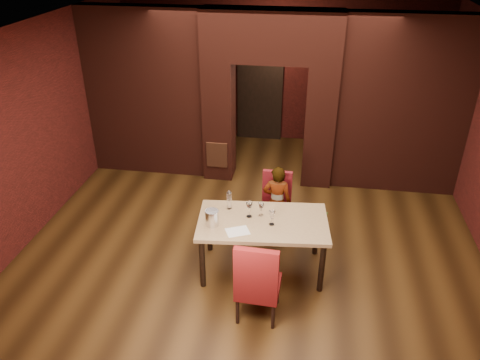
# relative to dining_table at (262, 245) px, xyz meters

# --- Properties ---
(floor) EXTENTS (8.00, 8.00, 0.00)m
(floor) POSITION_rel_dining_table_xyz_m (-0.22, 0.83, -0.42)
(floor) COLOR #422910
(floor) RESTS_ON ground
(ceiling) EXTENTS (7.00, 8.00, 0.04)m
(ceiling) POSITION_rel_dining_table_xyz_m (-0.22, 0.83, 2.78)
(ceiling) COLOR silver
(ceiling) RESTS_ON ground
(wall_back) EXTENTS (7.00, 0.04, 3.20)m
(wall_back) POSITION_rel_dining_table_xyz_m (-0.22, 4.83, 1.18)
(wall_back) COLOR maroon
(wall_back) RESTS_ON ground
(wall_left) EXTENTS (0.04, 8.00, 3.20)m
(wall_left) POSITION_rel_dining_table_xyz_m (-3.72, 0.83, 1.18)
(wall_left) COLOR maroon
(wall_left) RESTS_ON ground
(pillar_left) EXTENTS (0.55, 0.55, 2.30)m
(pillar_left) POSITION_rel_dining_table_xyz_m (-1.17, 2.83, 0.73)
(pillar_left) COLOR maroon
(pillar_left) RESTS_ON ground
(pillar_right) EXTENTS (0.55, 0.55, 2.30)m
(pillar_right) POSITION_rel_dining_table_xyz_m (0.73, 2.83, 0.73)
(pillar_right) COLOR maroon
(pillar_right) RESTS_ON ground
(lintel) EXTENTS (2.45, 0.55, 0.90)m
(lintel) POSITION_rel_dining_table_xyz_m (-0.22, 2.83, 2.33)
(lintel) COLOR maroon
(lintel) RESTS_ON ground
(wing_wall_left) EXTENTS (2.28, 0.35, 3.20)m
(wing_wall_left) POSITION_rel_dining_table_xyz_m (-2.58, 2.83, 1.18)
(wing_wall_left) COLOR maroon
(wing_wall_left) RESTS_ON ground
(wing_wall_right) EXTENTS (2.28, 0.35, 3.20)m
(wing_wall_right) POSITION_rel_dining_table_xyz_m (2.14, 2.83, 1.18)
(wing_wall_right) COLOR maroon
(wing_wall_right) RESTS_ON ground
(vent_panel) EXTENTS (0.40, 0.03, 0.50)m
(vent_panel) POSITION_rel_dining_table_xyz_m (-1.17, 2.54, 0.13)
(vent_panel) COLOR #9A4F2C
(vent_panel) RESTS_ON ground
(rear_door) EXTENTS (0.90, 0.08, 2.10)m
(rear_door) POSITION_rel_dining_table_xyz_m (-0.62, 4.77, 0.63)
(rear_door) COLOR black
(rear_door) RESTS_ON ground
(rear_door_frame) EXTENTS (1.02, 0.04, 2.22)m
(rear_door_frame) POSITION_rel_dining_table_xyz_m (-0.62, 4.73, 0.63)
(rear_door_frame) COLOR black
(rear_door_frame) RESTS_ON ground
(dining_table) EXTENTS (1.88, 1.18, 0.84)m
(dining_table) POSITION_rel_dining_table_xyz_m (0.00, 0.00, 0.00)
(dining_table) COLOR #A28455
(dining_table) RESTS_ON ground
(chair_far) EXTENTS (0.48, 0.48, 1.03)m
(chair_far) POSITION_rel_dining_table_xyz_m (0.09, 0.94, 0.10)
(chair_far) COLOR maroon
(chair_far) RESTS_ON ground
(chair_near) EXTENTS (0.55, 0.55, 1.18)m
(chair_near) POSITION_rel_dining_table_xyz_m (0.05, -0.89, 0.17)
(chair_near) COLOR maroon
(chair_near) RESTS_ON ground
(person_seated) EXTENTS (0.46, 0.31, 1.23)m
(person_seated) POSITION_rel_dining_table_xyz_m (0.12, 0.89, 0.20)
(person_seated) COLOR white
(person_seated) RESTS_ON ground
(wine_glass_a) EXTENTS (0.09, 0.09, 0.23)m
(wine_glass_a) POSITION_rel_dining_table_xyz_m (-0.20, 0.07, 0.54)
(wine_glass_a) COLOR silver
(wine_glass_a) RESTS_ON dining_table
(wine_glass_b) EXTENTS (0.08, 0.08, 0.20)m
(wine_glass_b) POSITION_rel_dining_table_xyz_m (-0.04, 0.12, 0.52)
(wine_glass_b) COLOR white
(wine_glass_b) RESTS_ON dining_table
(wine_glass_c) EXTENTS (0.09, 0.09, 0.22)m
(wine_glass_c) POSITION_rel_dining_table_xyz_m (0.13, -0.07, 0.53)
(wine_glass_c) COLOR white
(wine_glass_c) RESTS_ON dining_table
(tasting_sheet) EXTENTS (0.37, 0.33, 0.00)m
(tasting_sheet) POSITION_rel_dining_table_xyz_m (-0.30, -0.31, 0.42)
(tasting_sheet) COLOR silver
(tasting_sheet) RESTS_ON dining_table
(wine_bucket) EXTENTS (0.18, 0.18, 0.23)m
(wine_bucket) POSITION_rel_dining_table_xyz_m (-0.67, -0.21, 0.53)
(wine_bucket) COLOR silver
(wine_bucket) RESTS_ON dining_table
(water_bottle) EXTENTS (0.07, 0.07, 0.28)m
(water_bottle) POSITION_rel_dining_table_xyz_m (-0.52, 0.24, 0.56)
(water_bottle) COLOR white
(water_bottle) RESTS_ON dining_table
(potted_plant) EXTENTS (0.50, 0.47, 0.45)m
(potted_plant) POSITION_rel_dining_table_xyz_m (0.73, 1.06, -0.20)
(potted_plant) COLOR #306A24
(potted_plant) RESTS_ON ground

